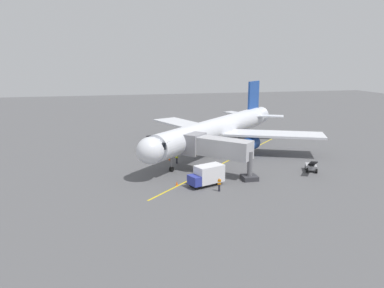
{
  "coord_description": "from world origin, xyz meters",
  "views": [
    {
      "loc": [
        19.52,
        61.89,
        15.71
      ],
      "look_at": [
        6.95,
        7.71,
        3.0
      ],
      "focal_mm": 34.57,
      "sensor_mm": 36.0,
      "label": 1
    }
  ],
  "objects_px": {
    "safety_cone_nose_left": "(169,159)",
    "tug_near_nose": "(145,147)",
    "tug_portside": "(149,140)",
    "box_truck_starboard_side": "(207,175)",
    "belt_loader_rear_apron": "(311,166)",
    "airplane": "(218,129)",
    "safety_cone_nose_right": "(177,183)",
    "ground_crew_wing_walker": "(177,158)",
    "jet_bridge": "(213,147)",
    "safety_cone_wing_port": "(218,180)",
    "ground_crew_marshaller": "(219,184)"
  },
  "relations": [
    {
      "from": "safety_cone_nose_left",
      "to": "tug_near_nose",
      "type": "bearing_deg",
      "value": -66.58
    },
    {
      "from": "tug_portside",
      "to": "safety_cone_nose_left",
      "type": "xyz_separation_m",
      "value": [
        -1.85,
        12.37,
        -0.43
      ]
    },
    {
      "from": "box_truck_starboard_side",
      "to": "safety_cone_nose_left",
      "type": "distance_m",
      "value": 13.42
    },
    {
      "from": "tug_near_nose",
      "to": "box_truck_starboard_side",
      "type": "height_order",
      "value": "box_truck_starboard_side"
    },
    {
      "from": "belt_loader_rear_apron",
      "to": "airplane",
      "type": "bearing_deg",
      "value": -55.09
    },
    {
      "from": "safety_cone_nose_right",
      "to": "tug_near_nose",
      "type": "bearing_deg",
      "value": -83.94
    },
    {
      "from": "tug_near_nose",
      "to": "box_truck_starboard_side",
      "type": "xyz_separation_m",
      "value": [
        -5.77,
        20.5,
        0.68
      ]
    },
    {
      "from": "ground_crew_wing_walker",
      "to": "tug_portside",
      "type": "xyz_separation_m",
      "value": [
        2.65,
        -14.49,
        -0.18
      ]
    },
    {
      "from": "safety_cone_nose_left",
      "to": "ground_crew_wing_walker",
      "type": "bearing_deg",
      "value": 110.55
    },
    {
      "from": "safety_cone_nose_right",
      "to": "jet_bridge",
      "type": "bearing_deg",
      "value": -145.91
    },
    {
      "from": "box_truck_starboard_side",
      "to": "safety_cone_wing_port",
      "type": "relative_size",
      "value": 9.08
    },
    {
      "from": "ground_crew_wing_walker",
      "to": "safety_cone_wing_port",
      "type": "relative_size",
      "value": 3.11
    },
    {
      "from": "ground_crew_marshaller",
      "to": "safety_cone_nose_left",
      "type": "height_order",
      "value": "ground_crew_marshaller"
    },
    {
      "from": "ground_crew_marshaller",
      "to": "belt_loader_rear_apron",
      "type": "distance_m",
      "value": 16.17
    },
    {
      "from": "jet_bridge",
      "to": "tug_portside",
      "type": "distance_m",
      "value": 21.84
    },
    {
      "from": "tug_portside",
      "to": "safety_cone_nose_right",
      "type": "distance_m",
      "value": 24.6
    },
    {
      "from": "tug_portside",
      "to": "box_truck_starboard_side",
      "type": "xyz_separation_m",
      "value": [
        -4.43,
        25.49,
        0.68
      ]
    },
    {
      "from": "ground_crew_wing_walker",
      "to": "box_truck_starboard_side",
      "type": "xyz_separation_m",
      "value": [
        -1.78,
        11.0,
        0.5
      ]
    },
    {
      "from": "box_truck_starboard_side",
      "to": "safety_cone_nose_right",
      "type": "xyz_separation_m",
      "value": [
        3.69,
        -0.91,
        -1.11
      ]
    },
    {
      "from": "safety_cone_wing_port",
      "to": "tug_near_nose",
      "type": "bearing_deg",
      "value": -68.78
    },
    {
      "from": "box_truck_starboard_side",
      "to": "safety_cone_wing_port",
      "type": "height_order",
      "value": "box_truck_starboard_side"
    },
    {
      "from": "tug_near_nose",
      "to": "box_truck_starboard_side",
      "type": "bearing_deg",
      "value": 105.72
    },
    {
      "from": "tug_portside",
      "to": "safety_cone_wing_port",
      "type": "height_order",
      "value": "tug_portside"
    },
    {
      "from": "airplane",
      "to": "belt_loader_rear_apron",
      "type": "xyz_separation_m",
      "value": [
        -9.83,
        14.09,
        -3.29
      ]
    },
    {
      "from": "ground_crew_wing_walker",
      "to": "tug_portside",
      "type": "relative_size",
      "value": 0.62
    },
    {
      "from": "belt_loader_rear_apron",
      "to": "jet_bridge",
      "type": "bearing_deg",
      "value": -9.44
    },
    {
      "from": "airplane",
      "to": "tug_portside",
      "type": "height_order",
      "value": "airplane"
    },
    {
      "from": "jet_bridge",
      "to": "safety_cone_nose_right",
      "type": "xyz_separation_m",
      "value": [
        5.94,
        4.02,
        -3.49
      ]
    },
    {
      "from": "belt_loader_rear_apron",
      "to": "safety_cone_nose_left",
      "type": "distance_m",
      "value": 21.66
    },
    {
      "from": "ground_crew_wing_walker",
      "to": "tug_near_nose",
      "type": "distance_m",
      "value": 10.3
    },
    {
      "from": "airplane",
      "to": "safety_cone_nose_left",
      "type": "distance_m",
      "value": 10.44
    },
    {
      "from": "airplane",
      "to": "ground_crew_marshaller",
      "type": "distance_m",
      "value": 20.09
    },
    {
      "from": "jet_bridge",
      "to": "tug_portside",
      "type": "relative_size",
      "value": 3.48
    },
    {
      "from": "tug_portside",
      "to": "safety_cone_wing_port",
      "type": "xyz_separation_m",
      "value": [
        -6.23,
        24.49,
        -0.43
      ]
    },
    {
      "from": "safety_cone_wing_port",
      "to": "belt_loader_rear_apron",
      "type": "bearing_deg",
      "value": -173.8
    },
    {
      "from": "jet_bridge",
      "to": "tug_portside",
      "type": "xyz_separation_m",
      "value": [
        6.67,
        -20.57,
        -3.06
      ]
    },
    {
      "from": "ground_crew_marshaller",
      "to": "tug_near_nose",
      "type": "bearing_deg",
      "value": -73.62
    },
    {
      "from": "ground_crew_wing_walker",
      "to": "safety_cone_nose_left",
      "type": "bearing_deg",
      "value": -69.45
    },
    {
      "from": "tug_portside",
      "to": "safety_cone_nose_left",
      "type": "height_order",
      "value": "tug_portside"
    },
    {
      "from": "jet_bridge",
      "to": "safety_cone_nose_right",
      "type": "relative_size",
      "value": 17.32
    },
    {
      "from": "airplane",
      "to": "tug_portside",
      "type": "relative_size",
      "value": 12.1
    },
    {
      "from": "ground_crew_marshaller",
      "to": "safety_cone_wing_port",
      "type": "distance_m",
      "value": 3.55
    },
    {
      "from": "tug_portside",
      "to": "box_truck_starboard_side",
      "type": "height_order",
      "value": "box_truck_starboard_side"
    },
    {
      "from": "tug_portside",
      "to": "belt_loader_rear_apron",
      "type": "height_order",
      "value": "belt_loader_rear_apron"
    },
    {
      "from": "box_truck_starboard_side",
      "to": "safety_cone_wing_port",
      "type": "distance_m",
      "value": 2.34
    },
    {
      "from": "belt_loader_rear_apron",
      "to": "safety_cone_nose_right",
      "type": "xyz_separation_m",
      "value": [
        20.03,
        1.67,
        -0.44
      ]
    },
    {
      "from": "belt_loader_rear_apron",
      "to": "safety_cone_nose_right",
      "type": "bearing_deg",
      "value": 4.78
    },
    {
      "from": "safety_cone_wing_port",
      "to": "safety_cone_nose_left",
      "type": "bearing_deg",
      "value": -70.16
    },
    {
      "from": "jet_bridge",
      "to": "ground_crew_marshaller",
      "type": "bearing_deg",
      "value": 80.01
    },
    {
      "from": "ground_crew_wing_walker",
      "to": "safety_cone_nose_left",
      "type": "height_order",
      "value": "ground_crew_wing_walker"
    }
  ]
}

